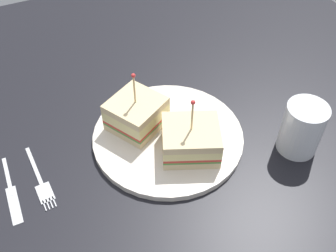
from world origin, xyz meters
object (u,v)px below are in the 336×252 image
object	(u,v)px
plate	(168,136)
knife	(11,193)
sandwich_half_front	(191,140)
fork	(41,184)
sandwich_half_back	(136,114)
drink_glass	(301,130)

from	to	relation	value
plate	knife	bearing A→B (deg)	-179.84
sandwich_half_front	fork	xyz separation A→B (cm)	(-23.67, 4.46, -3.45)
plate	sandwich_half_back	size ratio (longest dim) A/B	2.27
plate	drink_glass	xyz separation A→B (cm)	(18.70, -10.90, 3.64)
sandwich_half_front	plate	bearing A→B (deg)	110.36
plate	knife	xyz separation A→B (cm)	(-26.43, -0.07, -0.37)
sandwich_half_back	fork	bearing A→B (deg)	-165.67
fork	knife	size ratio (longest dim) A/B	1.01
sandwich_half_front	sandwich_half_back	world-z (taller)	sandwich_half_back
drink_glass	sandwich_half_front	bearing A→B (deg)	160.05
sandwich_half_back	plate	bearing A→B (deg)	-47.76
sandwich_half_front	sandwich_half_back	xyz separation A→B (cm)	(-5.67, 9.06, 0.18)
sandwich_half_front	sandwich_half_back	bearing A→B (deg)	122.05
plate	sandwich_half_front	xyz separation A→B (cm)	(1.77, -4.76, 3.08)
sandwich_half_front	knife	size ratio (longest dim) A/B	0.86
drink_glass	knife	bearing A→B (deg)	166.50
sandwich_half_back	fork	world-z (taller)	sandwich_half_back
sandwich_half_front	drink_glass	distance (cm)	18.03
sandwich_half_front	sandwich_half_back	distance (cm)	10.69
sandwich_half_back	knife	distance (cm)	23.23
drink_glass	knife	world-z (taller)	drink_glass
sandwich_half_back	drink_glass	world-z (taller)	sandwich_half_back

